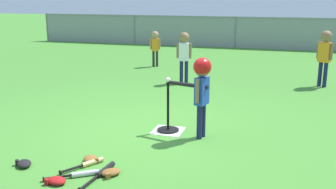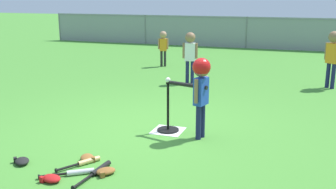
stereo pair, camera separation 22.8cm
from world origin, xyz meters
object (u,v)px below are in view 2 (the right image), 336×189
at_px(glove_near_bats, 51,178).
at_px(spare_bat_wood, 84,162).
at_px(batting_tee, 168,123).
at_px(glove_by_plate, 106,171).
at_px(spare_bat_black, 97,171).
at_px(fielder_deep_right, 163,44).
at_px(baseball_on_tee, 168,80).
at_px(batter_child, 201,82).
at_px(fielder_near_right, 190,51).
at_px(fielder_deep_center, 333,52).
at_px(glove_tossed_aside, 22,161).
at_px(spare_bat_silver, 75,173).
at_px(glove_outfield_drop, 87,158).

bearing_deg(glove_near_bats, spare_bat_wood, 77.46).
relative_size(batting_tee, glove_by_plate, 2.69).
relative_size(spare_bat_wood, spare_bat_black, 0.73).
distance_m(fielder_deep_right, spare_bat_wood, 6.63).
distance_m(baseball_on_tee, batter_child, 0.53).
xyz_separation_m(fielder_near_right, glove_by_plate, (0.41, -4.81, -0.70)).
xyz_separation_m(batting_tee, fielder_deep_center, (2.36, 3.71, 0.66)).
xyz_separation_m(fielder_deep_center, glove_tossed_aside, (-3.62, -5.39, -0.74)).
xyz_separation_m(batter_child, glove_by_plate, (-0.70, -1.46, -0.77)).
distance_m(fielder_deep_center, glove_near_bats, 6.46).
height_order(spare_bat_silver, glove_near_bats, glove_near_bats).
relative_size(spare_bat_silver, glove_outfield_drop, 1.93).
bearing_deg(batting_tee, glove_tossed_aside, -126.75).
bearing_deg(glove_near_bats, baseball_on_tee, 71.57).
bearing_deg(glove_by_plate, fielder_near_right, 94.89).
bearing_deg(glove_by_plate, fielder_deep_center, 64.39).
distance_m(spare_bat_silver, spare_bat_black, 0.25).
xyz_separation_m(batting_tee, glove_near_bats, (-0.65, -1.95, -0.08)).
xyz_separation_m(batting_tee, spare_bat_silver, (-0.50, -1.73, -0.09)).
bearing_deg(glove_tossed_aside, glove_outfield_drop, 26.33).
height_order(spare_bat_black, glove_by_plate, glove_by_plate).
distance_m(spare_bat_black, glove_tossed_aside, 0.97).
height_order(fielder_near_right, spare_bat_wood, fielder_near_right).
distance_m(batter_child, glove_outfield_drop, 1.79).
relative_size(spare_bat_wood, glove_by_plate, 1.88).
relative_size(fielder_deep_center, glove_near_bats, 4.81).
bearing_deg(fielder_deep_center, spare_bat_wood, -119.36).
xyz_separation_m(glove_by_plate, glove_outfield_drop, (-0.38, 0.26, 0.00)).
relative_size(batter_child, fielder_deep_center, 0.93).
bearing_deg(glove_outfield_drop, fielder_near_right, 90.33).
bearing_deg(spare_bat_black, fielder_near_right, 93.70).
bearing_deg(fielder_deep_right, spare_bat_wood, -78.31).
bearing_deg(batting_tee, baseball_on_tee, 180.00).
xyz_separation_m(baseball_on_tee, fielder_deep_right, (-1.88, 5.02, -0.14)).
xyz_separation_m(spare_bat_black, glove_outfield_drop, (-0.29, 0.27, 0.01)).
height_order(fielder_deep_center, spare_bat_black, fielder_deep_center).
distance_m(spare_bat_black, glove_by_plate, 0.10).
relative_size(fielder_deep_center, glove_tossed_aside, 4.46).
xyz_separation_m(spare_bat_silver, glove_near_bats, (-0.15, -0.22, 0.01)).
bearing_deg(fielder_near_right, fielder_deep_center, 9.68).
bearing_deg(spare_bat_black, spare_bat_wood, 148.44).
relative_size(baseball_on_tee, glove_by_plate, 0.27).
relative_size(spare_bat_black, glove_tossed_aside, 2.58).
relative_size(batter_child, spare_bat_silver, 2.15).
relative_size(fielder_deep_right, spare_bat_black, 1.39).
relative_size(batting_tee, baseball_on_tee, 9.81).
distance_m(batting_tee, fielder_near_right, 3.32).
distance_m(batting_tee, batter_child, 0.87).
bearing_deg(baseball_on_tee, glove_by_plate, -96.46).
xyz_separation_m(spare_bat_wood, glove_near_bats, (-0.11, -0.50, 0.01)).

